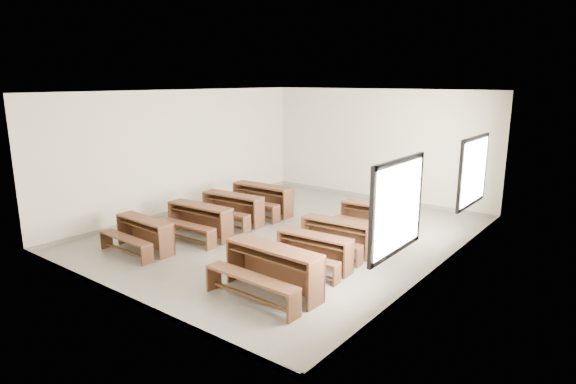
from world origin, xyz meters
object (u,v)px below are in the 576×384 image
Objects in this scene: desk_set_1 at (199,219)px; desk_set_2 at (232,207)px; desk_set_3 at (261,197)px; desk_set_5 at (313,249)px; desk_set_0 at (143,232)px; desk_set_7 at (373,217)px; desk_set_4 at (271,267)px; desk_set_6 at (336,234)px.

desk_set_2 is (-0.14, 1.20, -0.00)m from desk_set_1.
desk_set_3 reaches higher than desk_set_5.
desk_set_7 is at bearing 52.42° from desk_set_0.
desk_set_4 reaches higher than desk_set_5.
desk_set_3 is at bearing 90.16° from desk_set_0.
desk_set_4 reaches higher than desk_set_7.
desk_set_7 is at bearing 37.82° from desk_set_1.
desk_set_0 is 0.90× the size of desk_set_2.
desk_set_1 is 1.11× the size of desk_set_5.
desk_set_2 is at bearing 172.72° from desk_set_6.
desk_set_0 is 1.01× the size of desk_set_5.
desk_set_7 reaches higher than desk_set_5.
desk_set_6 is at bearing -93.19° from desk_set_7.
desk_set_4 is (3.29, -2.46, 0.04)m from desk_set_2.
desk_set_1 is 3.09m from desk_set_5.
desk_set_4 is at bearing -91.72° from desk_set_5.
desk_set_6 is (3.21, 2.32, 0.00)m from desk_set_0.
desk_set_1 is at bearing -88.31° from desk_set_2.
desk_set_3 is 1.11× the size of desk_set_7.
desk_set_3 is 4.85m from desk_set_4.
desk_set_5 is at bearing 94.11° from desk_set_4.
desk_set_2 is 0.94× the size of desk_set_4.
desk_set_2 reaches higher than desk_set_0.
desk_set_3 is (0.11, 3.60, 0.05)m from desk_set_0.
desk_set_3 reaches higher than desk_set_2.
desk_set_2 is 3.11m from desk_set_6.
desk_set_7 is (-0.00, 1.58, 0.00)m from desk_set_6.
desk_set_1 is 3.94m from desk_set_7.
desk_set_1 is 3.13m from desk_set_6.
desk_set_2 is at bearing 155.70° from desk_set_5.
desk_set_1 is 1.08× the size of desk_set_6.
desk_set_4 reaches higher than desk_set_0.
desk_set_3 is 1.12× the size of desk_set_6.
desk_set_5 is at bearing 23.45° from desk_set_0.
desk_set_1 reaches higher than desk_set_2.
desk_set_3 reaches higher than desk_set_0.
desk_set_3 is at bearing 89.97° from desk_set_1.
desk_set_3 is 3.36m from desk_set_6.
desk_set_5 is at bearing -37.23° from desk_set_3.
desk_set_5 is at bearing -86.53° from desk_set_6.
desk_set_3 is 3.96m from desk_set_5.
desk_set_0 reaches higher than desk_set_5.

